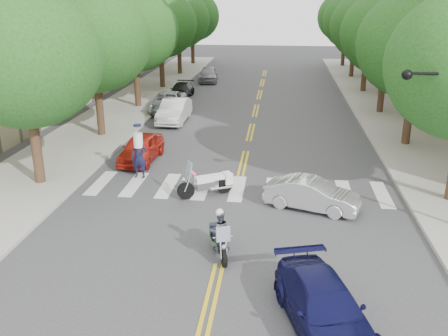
# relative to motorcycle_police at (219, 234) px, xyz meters

# --- Properties ---
(ground) EXTENTS (140.00, 140.00, 0.00)m
(ground) POSITION_rel_motorcycle_police_xyz_m (0.08, -0.65, -0.73)
(ground) COLOR #38383A
(ground) RESTS_ON ground
(sidewalk_left) EXTENTS (5.00, 60.00, 0.15)m
(sidewalk_left) POSITION_rel_motorcycle_police_xyz_m (-9.42, 21.35, -0.66)
(sidewalk_left) COLOR #9E9991
(sidewalk_left) RESTS_ON ground
(sidewalk_right) EXTENTS (5.00, 60.00, 0.15)m
(sidewalk_right) POSITION_rel_motorcycle_police_xyz_m (9.58, 21.35, -0.66)
(sidewalk_right) COLOR #9E9991
(sidewalk_right) RESTS_ON ground
(tree_l_0) EXTENTS (6.40, 6.40, 8.45)m
(tree_l_0) POSITION_rel_motorcycle_police_xyz_m (-8.72, 5.35, 4.82)
(tree_l_0) COLOR #382316
(tree_l_0) RESTS_ON ground
(tree_l_1) EXTENTS (6.40, 6.40, 8.45)m
(tree_l_1) POSITION_rel_motorcycle_police_xyz_m (-8.72, 13.35, 4.82)
(tree_l_1) COLOR #382316
(tree_l_1) RESTS_ON ground
(tree_l_2) EXTENTS (6.40, 6.40, 8.45)m
(tree_l_2) POSITION_rel_motorcycle_police_xyz_m (-8.72, 21.35, 4.82)
(tree_l_2) COLOR #382316
(tree_l_2) RESTS_ON ground
(tree_l_3) EXTENTS (6.40, 6.40, 8.45)m
(tree_l_3) POSITION_rel_motorcycle_police_xyz_m (-8.72, 29.35, 4.82)
(tree_l_3) COLOR #382316
(tree_l_3) RESTS_ON ground
(tree_l_4) EXTENTS (6.40, 6.40, 8.45)m
(tree_l_4) POSITION_rel_motorcycle_police_xyz_m (-8.72, 37.35, 4.82)
(tree_l_4) COLOR #382316
(tree_l_4) RESTS_ON ground
(tree_l_5) EXTENTS (6.40, 6.40, 8.45)m
(tree_l_5) POSITION_rel_motorcycle_police_xyz_m (-8.72, 45.35, 4.82)
(tree_l_5) COLOR #382316
(tree_l_5) RESTS_ON ground
(tree_r_1) EXTENTS (6.40, 6.40, 8.45)m
(tree_r_1) POSITION_rel_motorcycle_police_xyz_m (8.88, 13.35, 4.82)
(tree_r_1) COLOR #382316
(tree_r_1) RESTS_ON ground
(tree_r_2) EXTENTS (6.40, 6.40, 8.45)m
(tree_r_2) POSITION_rel_motorcycle_police_xyz_m (8.88, 21.35, 4.82)
(tree_r_2) COLOR #382316
(tree_r_2) RESTS_ON ground
(tree_r_3) EXTENTS (6.40, 6.40, 8.45)m
(tree_r_3) POSITION_rel_motorcycle_police_xyz_m (8.88, 29.35, 4.82)
(tree_r_3) COLOR #382316
(tree_r_3) RESTS_ON ground
(tree_r_4) EXTENTS (6.40, 6.40, 8.45)m
(tree_r_4) POSITION_rel_motorcycle_police_xyz_m (8.88, 37.35, 4.82)
(tree_r_4) COLOR #382316
(tree_r_4) RESTS_ON ground
(tree_r_5) EXTENTS (6.40, 6.40, 8.45)m
(tree_r_5) POSITION_rel_motorcycle_police_xyz_m (8.88, 45.35, 4.82)
(tree_r_5) COLOR #382316
(tree_r_5) RESTS_ON ground
(motorcycle_police) EXTENTS (0.88, 1.98, 1.64)m
(motorcycle_police) POSITION_rel_motorcycle_police_xyz_m (0.00, 0.00, 0.00)
(motorcycle_police) COLOR black
(motorcycle_police) RESTS_ON ground
(motorcycle_parked) EXTENTS (2.25, 1.49, 1.59)m
(motorcycle_parked) POSITION_rel_motorcycle_police_xyz_m (-1.01, 5.00, -0.18)
(motorcycle_parked) COLOR black
(motorcycle_parked) RESTS_ON ground
(officer_standing) EXTENTS (0.80, 0.57, 2.05)m
(officer_standing) POSITION_rel_motorcycle_police_xyz_m (-4.54, 6.73, 0.29)
(officer_standing) COLOR black
(officer_standing) RESTS_ON ground
(convertible) EXTENTS (3.95, 2.46, 1.23)m
(convertible) POSITION_rel_motorcycle_police_xyz_m (3.20, 4.03, -0.12)
(convertible) COLOR silver
(convertible) RESTS_ON ground
(sedan_blue) EXTENTS (2.93, 4.69, 1.27)m
(sedan_blue) POSITION_rel_motorcycle_police_xyz_m (3.10, -3.54, -0.10)
(sedan_blue) COLOR #0E0F3D
(sedan_blue) RESTS_ON ground
(parked_car_a) EXTENTS (1.80, 4.03, 1.34)m
(parked_car_a) POSITION_rel_motorcycle_police_xyz_m (-5.12, 9.16, -0.06)
(parked_car_a) COLOR #B41F13
(parked_car_a) RESTS_ON ground
(parked_car_b) EXTENTS (1.63, 4.60, 1.51)m
(parked_car_b) POSITION_rel_motorcycle_police_xyz_m (-5.12, 17.35, 0.02)
(parked_car_b) COLOR silver
(parked_car_b) RESTS_ON ground
(parked_car_c) EXTENTS (2.53, 5.01, 1.36)m
(parked_car_c) POSITION_rel_motorcycle_police_xyz_m (-6.22, 20.40, -0.05)
(parked_car_c) COLOR #ABAEB2
(parked_car_c) RESTS_ON ground
(parked_car_d) EXTENTS (1.68, 4.09, 1.18)m
(parked_car_d) POSITION_rel_motorcycle_police_xyz_m (-6.22, 25.37, -0.14)
(parked_car_d) COLOR black
(parked_car_d) RESTS_ON ground
(parked_car_e) EXTENTS (2.08, 4.38, 1.45)m
(parked_car_e) POSITION_rel_motorcycle_police_xyz_m (-5.12, 33.35, -0.01)
(parked_car_e) COLOR gray
(parked_car_e) RESTS_ON ground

